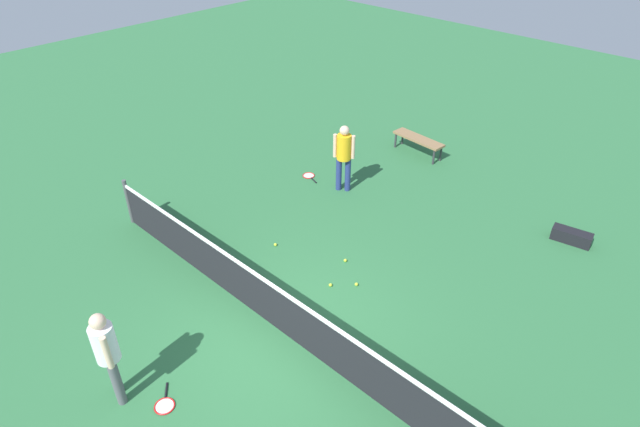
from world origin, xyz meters
TOP-DOWN VIEW (x-y plane):
  - ground_plane at (0.00, 0.00)m, footprint 40.00×40.00m
  - court_net at (0.00, 0.00)m, footprint 10.09×0.09m
  - player_near_side at (2.48, -4.28)m, footprint 0.49×0.47m
  - player_far_side at (0.94, 2.60)m, footprint 0.52×0.43m
  - tennis_racket_near_player at (3.53, -4.17)m, footprint 0.61×0.40m
  - tennis_racket_far_player at (0.32, 2.24)m, footprint 0.56×0.50m
  - tennis_ball_near_player at (2.00, -1.58)m, footprint 0.07×0.07m
  - tennis_ball_by_net at (0.30, -1.43)m, footprint 0.07×0.07m
  - tennis_ball_midcourt at (-0.05, -1.79)m, footprint 0.07×0.07m
  - tennis_ball_baseline at (0.58, -2.19)m, footprint 0.07×0.07m
  - courtside_bench at (2.24, -7.12)m, footprint 1.53×0.53m
  - equipment_bag at (-2.43, -5.98)m, footprint 0.84×0.42m

SIDE VIEW (x-z plane):
  - ground_plane at x=0.00m, z-range 0.00..0.00m
  - tennis_racket_near_player at x=3.53m, z-range 0.00..0.03m
  - tennis_racket_far_player at x=0.32m, z-range 0.00..0.03m
  - tennis_ball_near_player at x=2.00m, z-range 0.00..0.07m
  - tennis_ball_by_net at x=0.30m, z-range 0.00..0.07m
  - tennis_ball_midcourt at x=-0.05m, z-range 0.00..0.07m
  - tennis_ball_baseline at x=0.58m, z-range 0.00..0.07m
  - equipment_bag at x=-2.43m, z-range 0.00..0.28m
  - courtside_bench at x=2.24m, z-range 0.18..0.66m
  - court_net at x=0.00m, z-range -0.03..1.04m
  - player_near_side at x=2.48m, z-range 0.16..1.86m
  - player_far_side at x=0.94m, z-range 0.16..1.86m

